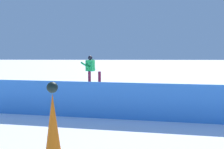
{
  "coord_description": "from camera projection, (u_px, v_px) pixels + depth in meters",
  "views": [
    {
      "loc": [
        0.45,
        13.26,
        2.2
      ],
      "look_at": [
        0.91,
        0.85,
        1.17
      ],
      "focal_mm": 44.68,
      "sensor_mm": 36.0,
      "label": 1
    }
  ],
  "objects": [
    {
      "name": "ground_plane",
      "position": [
        131.0,
        97.0,
        13.37
      ],
      "size": [
        120.0,
        120.0,
        0.0
      ],
      "primitive_type": "plane",
      "color": "white"
    },
    {
      "name": "safety_fence",
      "position": [
        136.0,
        101.0,
        8.91
      ],
      "size": [
        12.16,
        2.13,
        1.2
      ],
      "primitive_type": "cube",
      "rotation": [
        0.0,
        0.0,
        -0.17
      ],
      "color": "#3D85DC",
      "rests_on": "ground_plane"
    },
    {
      "name": "grind_box",
      "position": [
        132.0,
        92.0,
        13.35
      ],
      "size": [
        6.69,
        1.68,
        0.56
      ],
      "color": "#272223",
      "rests_on": "ground_plane"
    },
    {
      "name": "background_skier_right",
      "position": [
        53.0,
        132.0,
        5.0
      ],
      "size": [
        1.6,
        1.23,
        1.66
      ],
      "color": "black",
      "rests_on": "ground_plane"
    },
    {
      "name": "snowboarder",
      "position": [
        91.0,
        69.0,
        13.71
      ],
      "size": [
        1.41,
        0.84,
        1.44
      ],
      "color": "black",
      "rests_on": "grind_box"
    }
  ]
}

